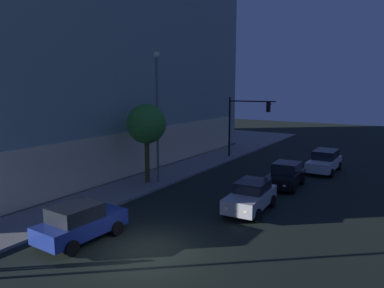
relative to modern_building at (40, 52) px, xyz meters
The scene contains 9 objects.
ground_plane 27.06m from the modern_building, 117.73° to the right, with size 120.00×120.00×0.00m, color black.
modern_building is the anchor object (origin of this frame).
traffic_light_far_corner 20.62m from the modern_building, 64.13° to the right, with size 0.61×4.45×5.68m.
street_lamp_sidewalk 17.09m from the modern_building, 100.27° to the right, with size 0.44×0.44×8.98m.
sidewalk_tree 17.02m from the modern_building, 102.13° to the right, with size 2.74×2.74×5.49m.
car_blue 24.58m from the modern_building, 123.11° to the right, with size 4.12×2.13×1.70m.
car_silver 26.17m from the modern_building, 101.32° to the right, with size 4.37×2.13×1.66m.
car_black 25.88m from the modern_building, 87.59° to the right, with size 4.11×2.12×1.67m.
car_white 27.97m from the modern_building, 74.49° to the right, with size 4.82×2.12×1.75m.
Camera 1 is at (-11.10, -9.05, 6.78)m, focal length 33.75 mm.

